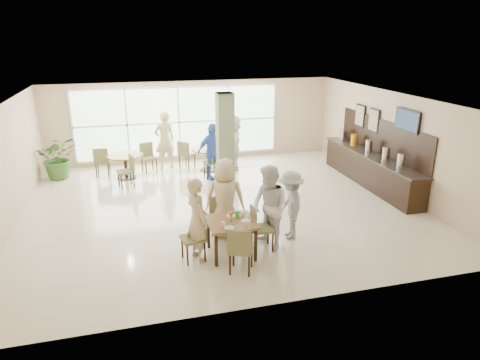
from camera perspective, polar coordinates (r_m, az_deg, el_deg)
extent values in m
plane|color=beige|center=(11.38, -2.52, -3.42)|extent=(10.00, 10.00, 0.00)
plane|color=white|center=(10.63, -2.74, 10.67)|extent=(10.00, 10.00, 0.00)
plane|color=#CEB094|center=(15.23, -6.28, 7.78)|extent=(10.00, 0.00, 10.00)
plane|color=#CEB094|center=(6.85, 5.48, -6.47)|extent=(10.00, 0.00, 10.00)
plane|color=#CEB094|center=(11.05, -28.86, 1.19)|extent=(0.00, 9.00, 9.00)
plane|color=#CEB094|center=(12.89, 19.71, 4.72)|extent=(0.00, 9.00, 9.00)
plane|color=silver|center=(15.14, -8.14, 7.63)|extent=(7.00, 0.00, 7.00)
cube|color=#62714E|center=(12.14, -1.99, 4.99)|extent=(0.45, 0.45, 2.80)
cube|color=brown|center=(8.67, -1.19, -5.62)|extent=(0.95, 0.95, 0.05)
cube|color=black|center=(8.41, -3.20, -9.33)|extent=(0.06, 0.06, 0.70)
cube|color=black|center=(8.58, 2.08, -8.69)|extent=(0.06, 0.06, 0.70)
cube|color=black|center=(9.11, -4.23, -7.01)|extent=(0.06, 0.06, 0.70)
cube|color=black|center=(9.27, 0.65, -6.47)|extent=(0.06, 0.06, 0.70)
cylinder|color=brown|center=(13.80, -15.11, 3.19)|extent=(1.13, 1.13, 0.04)
cylinder|color=black|center=(13.90, -14.98, 1.70)|extent=(0.10, 0.10, 0.71)
cylinder|color=black|center=(14.00, -14.86, 0.37)|extent=(0.60, 0.60, 0.03)
cylinder|color=brown|center=(14.13, -4.18, 4.17)|extent=(1.16, 1.16, 0.04)
cylinder|color=black|center=(14.23, -4.15, 2.71)|extent=(0.10, 0.10, 0.71)
cylinder|color=black|center=(14.33, -4.12, 1.40)|extent=(0.60, 0.60, 0.03)
cylinder|color=white|center=(8.40, -2.26, -5.91)|extent=(0.08, 0.08, 0.10)
cylinder|color=white|center=(8.85, 0.34, -4.55)|extent=(0.08, 0.08, 0.10)
cylinder|color=white|center=(8.44, 0.75, -5.78)|extent=(0.08, 0.08, 0.10)
cylinder|color=white|center=(8.34, -1.47, -6.40)|extent=(0.20, 0.20, 0.01)
cylinder|color=white|center=(8.87, -1.16, -4.79)|extent=(0.20, 0.20, 0.01)
cylinder|color=white|center=(8.64, 0.79, -5.46)|extent=(0.20, 0.20, 0.01)
cylinder|color=#99B27F|center=(8.63, -1.20, -5.11)|extent=(0.07, 0.07, 0.12)
sphere|color=orange|center=(8.59, -1.01, -4.42)|extent=(0.07, 0.07, 0.07)
sphere|color=orange|center=(8.61, -1.34, -4.38)|extent=(0.07, 0.07, 0.07)
sphere|color=orange|center=(8.56, -1.26, -4.52)|extent=(0.07, 0.07, 0.07)
cube|color=green|center=(8.75, -0.39, -4.66)|extent=(0.09, 0.08, 0.15)
cube|color=black|center=(13.37, 16.95, 1.26)|extent=(0.60, 4.60, 0.90)
cube|color=black|center=(13.24, 17.14, 3.20)|extent=(0.64, 4.70, 0.04)
cube|color=black|center=(13.27, 18.44, 5.46)|extent=(0.04, 4.60, 1.00)
cylinder|color=silver|center=(12.07, 20.66, 2.40)|extent=(0.20, 0.20, 0.40)
cylinder|color=silver|center=(12.62, 18.88, 3.30)|extent=(0.20, 0.20, 0.40)
cylinder|color=silver|center=(13.35, 16.79, 4.34)|extent=(0.20, 0.20, 0.40)
cylinder|color=orange|center=(14.10, 14.92, 5.18)|extent=(0.18, 0.18, 0.36)
cube|color=silver|center=(14.70, 13.59, 5.83)|extent=(0.18, 0.30, 0.36)
cube|color=black|center=(12.23, 21.42, 7.41)|extent=(0.06, 1.00, 0.58)
cube|color=#7F99CC|center=(12.21, 21.33, 7.40)|extent=(0.01, 0.92, 0.50)
cube|color=black|center=(13.59, 17.41, 7.60)|extent=(0.04, 0.55, 0.70)
cube|color=#975637|center=(13.58, 17.32, 7.60)|extent=(0.01, 0.47, 0.62)
cube|color=black|center=(14.26, 15.73, 8.26)|extent=(0.04, 0.55, 0.70)
cube|color=#975637|center=(14.25, 15.64, 8.26)|extent=(0.01, 0.47, 0.62)
imported|color=#356026|center=(14.47, -23.07, 2.78)|extent=(1.38, 1.38, 1.34)
imported|color=#C9B586|center=(8.49, -5.72, -5.27)|extent=(0.60, 0.73, 1.72)
imported|color=#C9B586|center=(9.38, -2.02, -2.49)|extent=(0.97, 0.67, 1.80)
imported|color=white|center=(8.89, 3.93, -3.76)|extent=(0.94, 1.06, 1.81)
imported|color=#969698|center=(9.44, 6.74, -3.33)|extent=(0.71, 1.07, 1.54)
imported|color=#446BCC|center=(13.23, -3.74, 3.82)|extent=(1.17, 0.92, 1.76)
imported|color=white|center=(14.19, -0.95, 5.04)|extent=(0.99, 1.78, 1.82)
imported|color=#C9B586|center=(14.47, -10.00, 5.23)|extent=(0.80, 0.62, 1.92)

